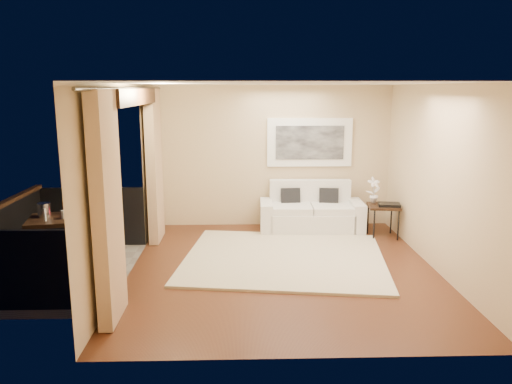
{
  "coord_description": "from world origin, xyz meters",
  "views": [
    {
      "loc": [
        -0.61,
        -7.0,
        2.64
      ],
      "look_at": [
        -0.38,
        0.6,
        1.05
      ],
      "focal_mm": 35.0,
      "sensor_mm": 36.0,
      "label": 1
    }
  ],
  "objects_px": {
    "ice_bucket": "(44,210)",
    "orchid": "(374,190)",
    "sofa": "(311,213)",
    "balcony_chair_far": "(96,227)",
    "bistro_table": "(55,223)",
    "balcony_chair_near": "(78,230)",
    "side_table": "(384,208)"
  },
  "relations": [
    {
      "from": "sofa",
      "to": "balcony_chair_far",
      "type": "bearing_deg",
      "value": -149.13
    },
    {
      "from": "orchid",
      "to": "balcony_chair_near",
      "type": "xyz_separation_m",
      "value": [
        -4.78,
        -1.69,
        -0.22
      ]
    },
    {
      "from": "orchid",
      "to": "balcony_chair_far",
      "type": "xyz_separation_m",
      "value": [
        -4.54,
        -1.6,
        -0.2
      ]
    },
    {
      "from": "orchid",
      "to": "sofa",
      "type": "bearing_deg",
      "value": 163.16
    },
    {
      "from": "side_table",
      "to": "orchid",
      "type": "bearing_deg",
      "value": 130.21
    },
    {
      "from": "bistro_table",
      "to": "orchid",
      "type": "bearing_deg",
      "value": 19.98
    },
    {
      "from": "bistro_table",
      "to": "side_table",
      "type": "bearing_deg",
      "value": 17.75
    },
    {
      "from": "bistro_table",
      "to": "balcony_chair_near",
      "type": "distance_m",
      "value": 0.34
    },
    {
      "from": "side_table",
      "to": "balcony_chair_near",
      "type": "relative_size",
      "value": 0.58
    },
    {
      "from": "balcony_chair_far",
      "to": "ice_bucket",
      "type": "relative_size",
      "value": 5.35
    },
    {
      "from": "side_table",
      "to": "balcony_chair_far",
      "type": "distance_m",
      "value": 4.9
    },
    {
      "from": "ice_bucket",
      "to": "orchid",
      "type": "bearing_deg",
      "value": 18.83
    },
    {
      "from": "orchid",
      "to": "bistro_table",
      "type": "distance_m",
      "value": 5.38
    },
    {
      "from": "side_table",
      "to": "orchid",
      "type": "distance_m",
      "value": 0.37
    },
    {
      "from": "balcony_chair_far",
      "to": "balcony_chair_near",
      "type": "distance_m",
      "value": 0.25
    },
    {
      "from": "ice_bucket",
      "to": "balcony_chair_near",
      "type": "bearing_deg",
      "value": 11.76
    },
    {
      "from": "side_table",
      "to": "orchid",
      "type": "height_order",
      "value": "orchid"
    },
    {
      "from": "side_table",
      "to": "bistro_table",
      "type": "bearing_deg",
      "value": -162.25
    },
    {
      "from": "bistro_table",
      "to": "ice_bucket",
      "type": "xyz_separation_m",
      "value": [
        -0.15,
        0.06,
        0.18
      ]
    },
    {
      "from": "sofa",
      "to": "orchid",
      "type": "height_order",
      "value": "orchid"
    },
    {
      "from": "bistro_table",
      "to": "ice_bucket",
      "type": "distance_m",
      "value": 0.25
    },
    {
      "from": "sofa",
      "to": "orchid",
      "type": "distance_m",
      "value": 1.24
    },
    {
      "from": "balcony_chair_far",
      "to": "ice_bucket",
      "type": "bearing_deg",
      "value": 30.04
    },
    {
      "from": "balcony_chair_far",
      "to": "ice_bucket",
      "type": "distance_m",
      "value": 0.75
    },
    {
      "from": "balcony_chair_near",
      "to": "ice_bucket",
      "type": "height_order",
      "value": "balcony_chair_near"
    },
    {
      "from": "side_table",
      "to": "balcony_chair_near",
      "type": "distance_m",
      "value": 5.16
    },
    {
      "from": "orchid",
      "to": "balcony_chair_far",
      "type": "relative_size",
      "value": 0.45
    },
    {
      "from": "sofa",
      "to": "orchid",
      "type": "relative_size",
      "value": 4.05
    },
    {
      "from": "orchid",
      "to": "bistro_table",
      "type": "bearing_deg",
      "value": -160.02
    },
    {
      "from": "ice_bucket",
      "to": "bistro_table",
      "type": "bearing_deg",
      "value": -21.64
    },
    {
      "from": "sofa",
      "to": "balcony_chair_far",
      "type": "relative_size",
      "value": 1.8
    },
    {
      "from": "side_table",
      "to": "bistro_table",
      "type": "height_order",
      "value": "bistro_table"
    }
  ]
}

